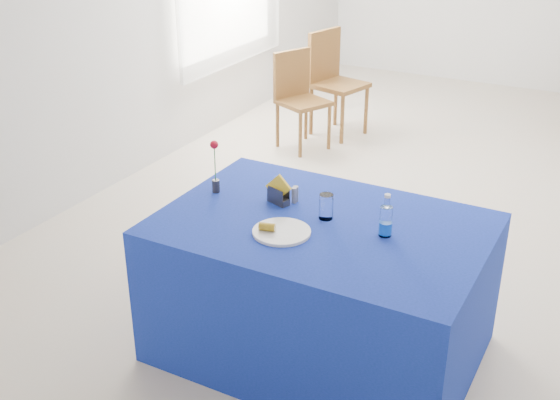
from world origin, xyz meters
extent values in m
plane|color=beige|center=(0.00, 0.00, 0.00)|extent=(7.00, 7.00, 0.00)
plane|color=silver|center=(0.00, -3.50, 1.40)|extent=(5.00, 0.00, 5.00)
cylinder|color=silver|center=(-0.21, -2.31, 0.77)|extent=(0.28, 0.28, 0.01)
cylinder|color=white|center=(-0.09, -2.06, 0.82)|extent=(0.07, 0.07, 0.13)
cylinder|color=slate|center=(-0.32, -1.98, 0.80)|extent=(0.03, 0.03, 0.08)
cylinder|color=slate|center=(-0.32, -1.96, 0.80)|extent=(0.03, 0.03, 0.08)
cube|color=navy|center=(-0.09, -2.11, 0.38)|extent=(1.60, 1.10, 0.76)
cylinder|color=white|center=(0.23, -2.09, 0.83)|extent=(0.06, 0.06, 0.15)
cylinder|color=blue|center=(0.23, -2.09, 0.80)|extent=(0.06, 0.06, 0.06)
cylinder|color=silver|center=(0.23, -2.09, 0.94)|extent=(0.03, 0.03, 0.05)
cylinder|color=silver|center=(0.23, -2.09, 0.97)|extent=(0.03, 0.03, 0.01)
cube|color=#38373D|center=(-0.39, -2.02, 0.78)|extent=(0.14, 0.09, 0.03)
cube|color=#343338|center=(-0.39, -2.04, 0.81)|extent=(0.11, 0.04, 0.09)
cube|color=#39383D|center=(-0.38, -1.99, 0.81)|extent=(0.11, 0.04, 0.09)
cube|color=yellow|center=(-0.39, -2.02, 0.85)|extent=(0.15, 0.02, 0.15)
cylinder|color=#252429|center=(-0.75, -2.05, 0.80)|extent=(0.04, 0.04, 0.07)
cylinder|color=#175E21|center=(-0.75, -2.05, 0.91)|extent=(0.01, 0.01, 0.22)
sphere|color=red|center=(-0.75, -2.05, 1.03)|extent=(0.04, 0.04, 0.04)
cylinder|color=olive|center=(-1.43, 0.31, 0.21)|extent=(0.03, 0.03, 0.42)
cylinder|color=olive|center=(-1.29, 0.61, 0.21)|extent=(0.03, 0.03, 0.42)
cylinder|color=olive|center=(-1.73, 0.45, 0.21)|extent=(0.03, 0.03, 0.42)
cylinder|color=olive|center=(-1.59, 0.75, 0.21)|extent=(0.03, 0.03, 0.42)
cube|color=olive|center=(-1.51, 0.53, 0.43)|extent=(0.52, 0.52, 0.04)
cube|color=olive|center=(-1.67, 0.60, 0.66)|extent=(0.20, 0.37, 0.43)
cylinder|color=olive|center=(-1.24, 0.80, 0.23)|extent=(0.04, 0.04, 0.47)
cylinder|color=olive|center=(-1.15, 1.16, 0.23)|extent=(0.04, 0.04, 0.47)
cylinder|color=olive|center=(-1.61, 0.89, 0.23)|extent=(0.04, 0.04, 0.47)
cylinder|color=olive|center=(-1.51, 1.26, 0.23)|extent=(0.04, 0.04, 0.47)
cube|color=olive|center=(-1.38, 1.03, 0.48)|extent=(0.53, 0.53, 0.04)
cube|color=olive|center=(-1.57, 1.08, 0.74)|extent=(0.15, 0.43, 0.48)
cylinder|color=yellow|center=(-0.27, -2.34, 0.79)|extent=(0.09, 0.06, 0.04)
cylinder|color=beige|center=(-0.24, -2.33, 0.79)|extent=(0.01, 0.03, 0.03)
camera|label=1|loc=(1.18, -4.92, 2.34)|focal=45.00mm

